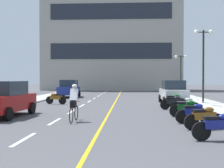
# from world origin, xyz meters

# --- Properties ---
(ground_plane) EXTENTS (140.00, 140.00, 0.00)m
(ground_plane) POSITION_xyz_m (0.00, 21.00, 0.00)
(ground_plane) COLOR #47474C
(curb_left) EXTENTS (2.40, 72.00, 0.12)m
(curb_left) POSITION_xyz_m (-7.20, 24.00, 0.06)
(curb_left) COLOR #A8A8A3
(curb_left) RESTS_ON ground
(curb_right) EXTENTS (2.40, 72.00, 0.12)m
(curb_right) POSITION_xyz_m (7.20, 24.00, 0.06)
(curb_right) COLOR #A8A8A3
(curb_right) RESTS_ON ground
(lane_dash_1) EXTENTS (0.14, 2.20, 0.01)m
(lane_dash_1) POSITION_xyz_m (-2.00, 6.00, 0.00)
(lane_dash_1) COLOR silver
(lane_dash_1) RESTS_ON ground
(lane_dash_2) EXTENTS (0.14, 2.20, 0.01)m
(lane_dash_2) POSITION_xyz_m (-2.00, 10.00, 0.00)
(lane_dash_2) COLOR silver
(lane_dash_2) RESTS_ON ground
(lane_dash_3) EXTENTS (0.14, 2.20, 0.01)m
(lane_dash_3) POSITION_xyz_m (-2.00, 14.00, 0.00)
(lane_dash_3) COLOR silver
(lane_dash_3) RESTS_ON ground
(lane_dash_4) EXTENTS (0.14, 2.20, 0.01)m
(lane_dash_4) POSITION_xyz_m (-2.00, 18.00, 0.00)
(lane_dash_4) COLOR silver
(lane_dash_4) RESTS_ON ground
(lane_dash_5) EXTENTS (0.14, 2.20, 0.01)m
(lane_dash_5) POSITION_xyz_m (-2.00, 22.00, 0.00)
(lane_dash_5) COLOR silver
(lane_dash_5) RESTS_ON ground
(lane_dash_6) EXTENTS (0.14, 2.20, 0.01)m
(lane_dash_6) POSITION_xyz_m (-2.00, 26.00, 0.00)
(lane_dash_6) COLOR silver
(lane_dash_6) RESTS_ON ground
(lane_dash_7) EXTENTS (0.14, 2.20, 0.01)m
(lane_dash_7) POSITION_xyz_m (-2.00, 30.00, 0.00)
(lane_dash_7) COLOR silver
(lane_dash_7) RESTS_ON ground
(lane_dash_8) EXTENTS (0.14, 2.20, 0.01)m
(lane_dash_8) POSITION_xyz_m (-2.00, 34.00, 0.00)
(lane_dash_8) COLOR silver
(lane_dash_8) RESTS_ON ground
(lane_dash_9) EXTENTS (0.14, 2.20, 0.01)m
(lane_dash_9) POSITION_xyz_m (-2.00, 38.00, 0.00)
(lane_dash_9) COLOR silver
(lane_dash_9) RESTS_ON ground
(lane_dash_10) EXTENTS (0.14, 2.20, 0.01)m
(lane_dash_10) POSITION_xyz_m (-2.00, 42.00, 0.00)
(lane_dash_10) COLOR silver
(lane_dash_10) RESTS_ON ground
(lane_dash_11) EXTENTS (0.14, 2.20, 0.01)m
(lane_dash_11) POSITION_xyz_m (-2.00, 46.00, 0.00)
(lane_dash_11) COLOR silver
(lane_dash_11) RESTS_ON ground
(centre_line_yellow) EXTENTS (0.12, 66.00, 0.01)m
(centre_line_yellow) POSITION_xyz_m (0.25, 24.00, 0.00)
(centre_line_yellow) COLOR gold
(centre_line_yellow) RESTS_ON ground
(office_building) EXTENTS (23.40, 7.13, 21.46)m
(office_building) POSITION_xyz_m (-1.52, 48.50, 10.73)
(office_building) COLOR #9E998E
(office_building) RESTS_ON ground
(street_lamp_mid) EXTENTS (1.46, 0.36, 5.52)m
(street_lamp_mid) POSITION_xyz_m (7.01, 19.56, 4.12)
(street_lamp_mid) COLOR black
(street_lamp_mid) RESTS_ON curb_right
(street_lamp_far) EXTENTS (1.46, 0.36, 4.53)m
(street_lamp_far) POSITION_xyz_m (7.37, 31.29, 3.49)
(street_lamp_far) COLOR black
(street_lamp_far) RESTS_ON curb_right
(parked_car_near) EXTENTS (2.14, 4.30, 1.82)m
(parked_car_near) POSITION_xyz_m (-4.93, 11.50, 0.92)
(parked_car_near) COLOR black
(parked_car_near) RESTS_ON ground
(parked_car_mid) EXTENTS (1.95, 4.21, 1.82)m
(parked_car_mid) POSITION_xyz_m (4.84, 20.08, 0.92)
(parked_car_mid) COLOR black
(parked_car_mid) RESTS_ON ground
(parked_car_far) EXTENTS (1.96, 4.22, 1.82)m
(parked_car_far) POSITION_xyz_m (-4.83, 27.44, 0.92)
(parked_car_far) COLOR black
(parked_car_far) RESTS_ON ground
(motorcycle_1) EXTENTS (1.70, 0.60, 0.92)m
(motorcycle_1) POSITION_xyz_m (4.17, 6.12, 0.47)
(motorcycle_1) COLOR black
(motorcycle_1) RESTS_ON ground
(motorcycle_2) EXTENTS (1.64, 0.78, 0.92)m
(motorcycle_2) POSITION_xyz_m (4.26, 8.26, 0.47)
(motorcycle_2) COLOR black
(motorcycle_2) RESTS_ON ground
(motorcycle_3) EXTENTS (1.67, 0.68, 0.92)m
(motorcycle_3) POSITION_xyz_m (4.21, 9.80, 0.47)
(motorcycle_3) COLOR black
(motorcycle_3) RESTS_ON ground
(motorcycle_4) EXTENTS (1.70, 0.60, 0.92)m
(motorcycle_4) POSITION_xyz_m (4.28, 11.82, 0.47)
(motorcycle_4) COLOR black
(motorcycle_4) RESTS_ON ground
(motorcycle_5) EXTENTS (1.70, 0.60, 0.92)m
(motorcycle_5) POSITION_xyz_m (4.62, 13.96, 0.47)
(motorcycle_5) COLOR black
(motorcycle_5) RESTS_ON ground
(motorcycle_6) EXTENTS (1.70, 0.60, 0.92)m
(motorcycle_6) POSITION_xyz_m (4.20, 15.46, 0.47)
(motorcycle_6) COLOR black
(motorcycle_6) RESTS_ON ground
(motorcycle_7) EXTENTS (1.70, 0.60, 0.92)m
(motorcycle_7) POSITION_xyz_m (4.49, 17.49, 0.47)
(motorcycle_7) COLOR black
(motorcycle_7) RESTS_ON ground
(motorcycle_8) EXTENTS (1.67, 0.70, 0.92)m
(motorcycle_8) POSITION_xyz_m (-4.19, 19.12, 0.47)
(motorcycle_8) COLOR black
(motorcycle_8) RESTS_ON ground
(cyclist_rider) EXTENTS (0.42, 1.77, 1.71)m
(cyclist_rider) POSITION_xyz_m (-1.14, 10.08, 0.89)
(cyclist_rider) COLOR black
(cyclist_rider) RESTS_ON ground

